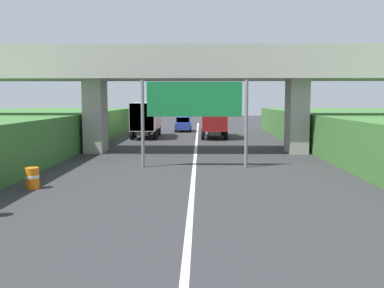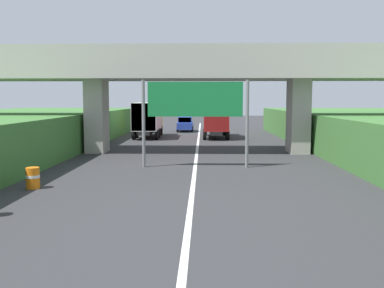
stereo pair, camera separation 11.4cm
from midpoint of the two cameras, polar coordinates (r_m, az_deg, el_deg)
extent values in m
cube|color=white|center=(24.78, 0.58, -2.81)|extent=(0.20, 88.06, 0.01)
cube|color=#ADA89E|center=(30.56, 0.76, 9.48)|extent=(40.00, 4.80, 1.10)
cube|color=#ADA89E|center=(28.44, 0.71, 11.97)|extent=(40.00, 0.36, 1.10)
cube|color=#ADA89E|center=(32.86, 0.82, 11.15)|extent=(40.00, 0.36, 1.10)
cube|color=#9F9A91|center=(31.42, -12.31, 3.58)|extent=(1.30, 2.20, 5.11)
cube|color=#9F9A91|center=(31.25, 13.90, 3.53)|extent=(1.30, 2.20, 5.11)
cylinder|color=slate|center=(24.04, -6.26, 2.65)|extent=(0.18, 0.18, 4.81)
cylinder|color=slate|center=(23.95, 7.40, 2.62)|extent=(0.18, 0.18, 4.81)
cube|color=#167238|center=(23.79, 0.56, 5.92)|extent=(5.20, 0.12, 1.90)
cube|color=white|center=(23.78, 0.56, 5.92)|extent=(4.89, 0.01, 1.67)
cube|color=black|center=(42.73, 3.17, 1.74)|extent=(1.10, 7.30, 0.36)
cube|color=red|center=(45.25, 3.08, 3.53)|extent=(2.10, 2.10, 2.10)
cube|color=#2D3842|center=(46.26, 3.05, 3.96)|extent=(1.89, 0.06, 0.90)
cube|color=red|center=(41.60, 3.23, 3.67)|extent=(2.30, 5.20, 2.60)
cube|color=maroon|center=(39.02, 3.34, 3.52)|extent=(2.21, 0.04, 2.50)
cylinder|color=black|center=(45.31, 1.85, 1.76)|extent=(0.30, 0.96, 0.96)
cylinder|color=black|center=(45.37, 4.30, 1.75)|extent=(0.30, 0.96, 0.96)
cylinder|color=black|center=(40.25, 1.75, 1.23)|extent=(0.30, 0.96, 0.96)
cylinder|color=black|center=(40.32, 4.80, 1.22)|extent=(0.30, 0.96, 0.96)
cylinder|color=black|center=(41.93, 1.74, 1.42)|extent=(0.30, 0.96, 0.96)
cylinder|color=black|center=(42.00, 4.66, 1.41)|extent=(0.30, 0.96, 0.96)
cube|color=black|center=(43.07, -5.66, 1.75)|extent=(1.10, 7.30, 0.36)
cube|color=gold|center=(45.58, -5.27, 3.53)|extent=(2.10, 2.10, 2.10)
cube|color=#2D3842|center=(46.58, -5.13, 3.95)|extent=(1.89, 0.06, 0.90)
cube|color=silver|center=(41.95, -5.86, 3.67)|extent=(2.30, 5.20, 2.60)
cube|color=#A8A8A4|center=(39.40, -6.34, 3.52)|extent=(2.21, 0.04, 2.50)
cylinder|color=black|center=(45.78, -6.46, 1.76)|extent=(0.30, 0.96, 0.96)
cylinder|color=black|center=(45.56, -4.04, 1.77)|extent=(0.30, 0.96, 0.96)
cylinder|color=black|center=(40.79, -7.58, 1.25)|extent=(0.30, 0.96, 0.96)
cylinder|color=black|center=(40.51, -4.59, 1.25)|extent=(0.30, 0.96, 0.96)
cylinder|color=black|center=(42.45, -7.22, 1.43)|extent=(0.30, 0.96, 0.96)
cylinder|color=black|center=(42.18, -4.35, 1.43)|extent=(0.30, 0.96, 0.96)
cube|color=#233D9E|center=(50.82, -0.84, 2.46)|extent=(1.76, 4.10, 0.76)
cube|color=#233D9E|center=(50.64, -0.85, 3.24)|extent=(1.56, 1.90, 0.64)
cube|color=#2D3842|center=(49.72, -0.89, 3.19)|extent=(1.44, 0.06, 0.54)
cylinder|color=black|center=(52.15, -1.69, 2.12)|extent=(0.22, 0.64, 0.64)
cylinder|color=black|center=(52.09, 0.12, 2.12)|extent=(0.22, 0.64, 0.64)
cylinder|color=black|center=(49.62, -1.85, 1.93)|extent=(0.22, 0.64, 0.64)
cylinder|color=black|center=(49.55, 0.05, 1.93)|extent=(0.22, 0.64, 0.64)
cylinder|color=orange|center=(19.49, -20.05, -4.22)|extent=(0.56, 0.56, 0.90)
cylinder|color=white|center=(19.48, -20.05, -4.02)|extent=(0.57, 0.57, 0.12)
camera|label=1|loc=(0.06, -89.81, 0.02)|focal=40.55mm
camera|label=2|loc=(0.06, 90.19, -0.02)|focal=40.55mm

